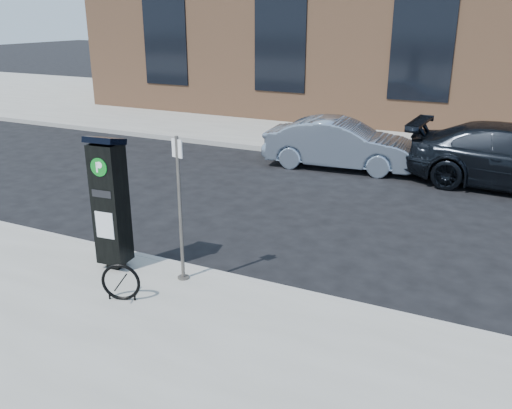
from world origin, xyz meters
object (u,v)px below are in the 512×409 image
Objects in this scene: bike_rack at (121,282)px; car_silver at (340,144)px; sign_pole at (180,211)px; parking_kiosk at (110,202)px.

bike_rack is 0.14× the size of car_silver.
sign_pole is 3.95× the size of bike_rack.
car_silver is at bearing 75.55° from parking_kiosk.
parking_kiosk reaches higher than car_silver.
bike_rack is (-0.42, -0.94, -0.83)m from sign_pole.
car_silver is (1.25, 7.81, -0.60)m from parking_kiosk.
parking_kiosk is 3.82× the size of bike_rack.
parking_kiosk is at bearing -160.99° from sign_pole.
sign_pole is 1.33m from bike_rack.
sign_pole reaches higher than car_silver.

